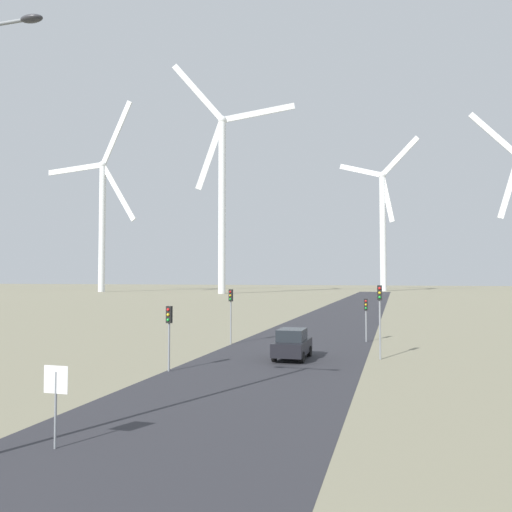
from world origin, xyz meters
TOP-DOWN VIEW (x-y plane):
  - road_surface at (0.00, 48.00)m, footprint 10.00×240.00m
  - stop_sign_near at (-2.80, 8.21)m, footprint 0.81×0.07m
  - traffic_light_post_near_left at (-4.83, 19.94)m, footprint 0.28×0.34m
  - traffic_light_post_near_right at (5.79, 26.84)m, footprint 0.28×0.34m
  - traffic_light_post_mid_left at (-5.13, 31.07)m, footprint 0.28×0.34m
  - traffic_light_post_mid_right at (4.51, 34.90)m, footprint 0.28×0.33m
  - car_approaching at (0.66, 25.52)m, footprint 1.88×4.12m
  - wind_turbine_far_left at (-88.72, 143.21)m, footprint 36.30×3.38m
  - wind_turbine_left at (-43.52, 136.74)m, footprint 36.34×10.32m
  - wind_turbine_center at (2.47, 177.49)m, footprint 28.38×11.22m

SIDE VIEW (x-z plane):
  - road_surface at x=0.00m, z-range 0.00..0.01m
  - car_approaching at x=0.66m, z-range 0.00..1.83m
  - stop_sign_near at x=-2.80m, z-range 0.47..2.86m
  - traffic_light_post_mid_right at x=4.51m, z-range 0.78..4.08m
  - traffic_light_post_near_left at x=-4.83m, z-range 0.80..4.23m
  - traffic_light_post_mid_left at x=-5.13m, z-range 0.94..4.99m
  - traffic_light_post_near_right at x=5.79m, z-range 1.02..5.49m
  - wind_turbine_center at x=2.47m, z-range -1.18..52.26m
  - wind_turbine_far_left at x=-88.72m, z-range -4.60..59.48m
  - wind_turbine_left at x=-43.52m, z-range -2.65..67.38m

